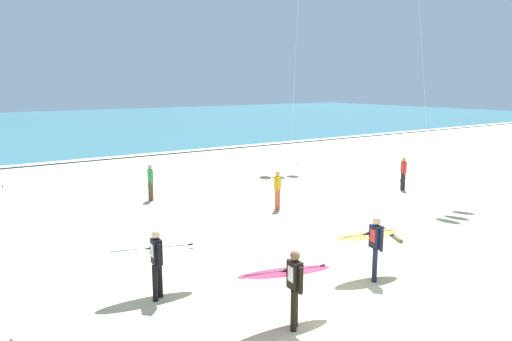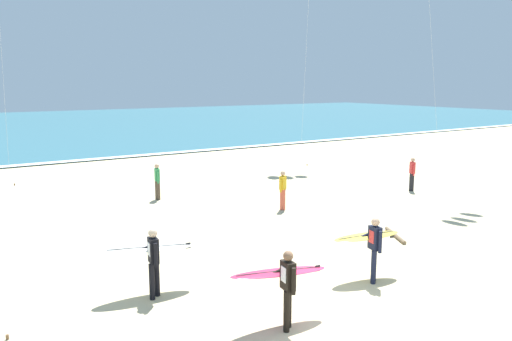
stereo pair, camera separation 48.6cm
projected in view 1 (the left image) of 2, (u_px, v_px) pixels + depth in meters
ground_plane at (354, 321)px, 10.77m from camera, size 160.00×160.00×0.00m
shoreline_foam at (54, 162)px, 31.53m from camera, size 160.00×0.86×0.01m
surfer_lead at (154, 254)px, 11.86m from camera, size 2.35×1.07×1.71m
surfer_trailing at (290, 278)px, 10.42m from camera, size 2.31×1.02×1.71m
surfer_third at (372, 240)px, 12.96m from camera, size 1.98×1.09×1.71m
bystander_yellow_top at (278, 190)px, 20.08m from camera, size 0.44×0.32×1.59m
bystander_red_top at (403, 173)px, 23.79m from camera, size 0.32×0.44×1.59m
bystander_green_top at (150, 182)px, 21.62m from camera, size 0.24×0.49×1.59m
driftwood_log at (391, 234)px, 16.78m from camera, size 0.86×1.50×0.12m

